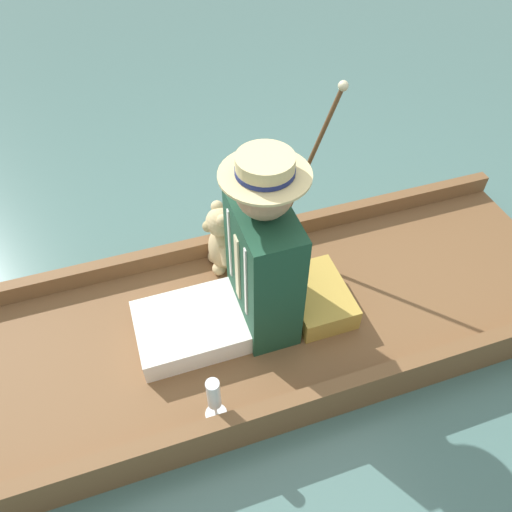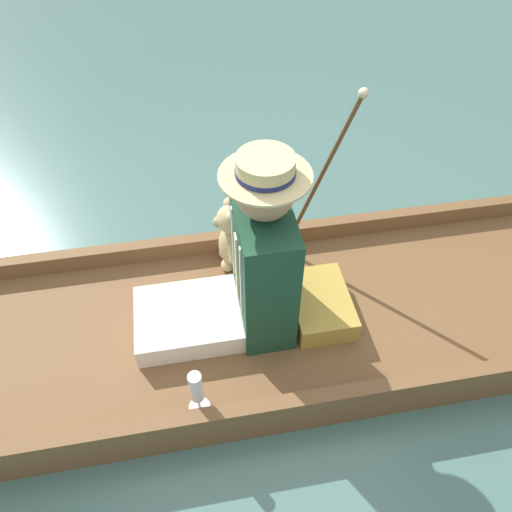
{
  "view_description": "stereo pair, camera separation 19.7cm",
  "coord_description": "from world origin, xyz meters",
  "px_view_note": "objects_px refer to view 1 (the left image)",
  "views": [
    {
      "loc": [
        -1.26,
        0.51,
        1.97
      ],
      "look_at": [
        0.01,
        0.08,
        0.53
      ],
      "focal_mm": 35.0,
      "sensor_mm": 36.0,
      "label": 1
    },
    {
      "loc": [
        -1.31,
        0.31,
        1.97
      ],
      "look_at": [
        0.01,
        0.08,
        0.53
      ],
      "focal_mm": 35.0,
      "sensor_mm": 36.0,
      "label": 2
    }
  ],
  "objects_px": {
    "teddy_bear": "(221,240)",
    "wine_glass": "(214,396)",
    "seated_person": "(247,270)",
    "walking_cane": "(310,161)"
  },
  "relations": [
    {
      "from": "seated_person",
      "to": "wine_glass",
      "type": "height_order",
      "value": "seated_person"
    },
    {
      "from": "seated_person",
      "to": "walking_cane",
      "type": "height_order",
      "value": "seated_person"
    },
    {
      "from": "wine_glass",
      "to": "walking_cane",
      "type": "height_order",
      "value": "walking_cane"
    },
    {
      "from": "seated_person",
      "to": "teddy_bear",
      "type": "xyz_separation_m",
      "value": [
        0.35,
        0.02,
        -0.16
      ]
    },
    {
      "from": "teddy_bear",
      "to": "walking_cane",
      "type": "xyz_separation_m",
      "value": [
        0.04,
        -0.44,
        0.33
      ]
    },
    {
      "from": "seated_person",
      "to": "wine_glass",
      "type": "bearing_deg",
      "value": 151.73
    },
    {
      "from": "wine_glass",
      "to": "walking_cane",
      "type": "relative_size",
      "value": 0.28
    },
    {
      "from": "seated_person",
      "to": "teddy_bear",
      "type": "distance_m",
      "value": 0.39
    },
    {
      "from": "teddy_bear",
      "to": "wine_glass",
      "type": "relative_size",
      "value": 1.56
    },
    {
      "from": "teddy_bear",
      "to": "walking_cane",
      "type": "relative_size",
      "value": 0.43
    }
  ]
}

